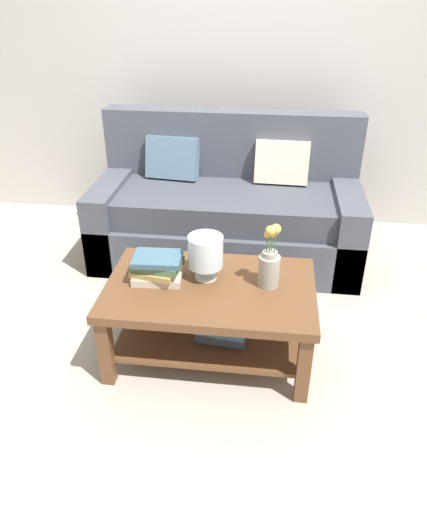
{
  "coord_description": "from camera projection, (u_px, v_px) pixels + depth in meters",
  "views": [
    {
      "loc": [
        0.27,
        -2.54,
        1.92
      ],
      "look_at": [
        -0.02,
        -0.19,
        0.57
      ],
      "focal_mm": 34.12,
      "sensor_mm": 36.0,
      "label": 1
    }
  ],
  "objects": [
    {
      "name": "glass_hurricane_vase",
      "position": [
        206.0,
        252.0,
        2.64
      ],
      "size": [
        0.19,
        0.19,
        0.26
      ],
      "color": "silver",
      "rests_on": "coffee_table"
    },
    {
      "name": "couch",
      "position": [
        227.0,
        210.0,
        3.76
      ],
      "size": [
        1.98,
        0.9,
        1.06
      ],
      "color": "#474C56",
      "rests_on": "ground"
    },
    {
      "name": "book_stack_main",
      "position": [
        157.0,
        268.0,
        2.67
      ],
      "size": [
        0.28,
        0.25,
        0.15
      ],
      "color": "beige",
      "rests_on": "coffee_table"
    },
    {
      "name": "coffee_table",
      "position": [
        211.0,
        306.0,
        2.72
      ],
      "size": [
        1.14,
        0.73,
        0.47
      ],
      "color": "brown",
      "rests_on": "ground"
    },
    {
      "name": "back_wall",
      "position": [
        244.0,
        60.0,
        3.93
      ],
      "size": [
        6.4,
        0.12,
        2.7
      ],
      "primitive_type": "cube",
      "color": "#BCB7B2",
      "rests_on": "ground"
    },
    {
      "name": "ground_plane",
      "position": [
        221.0,
        317.0,
        3.18
      ],
      "size": [
        10.0,
        10.0,
        0.0
      ],
      "primitive_type": "plane",
      "color": "#ADA393"
    },
    {
      "name": "flower_pitcher",
      "position": [
        270.0,
        263.0,
        2.59
      ],
      "size": [
        0.12,
        0.12,
        0.37
      ],
      "color": "#9E998E",
      "rests_on": "coffee_table"
    }
  ]
}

